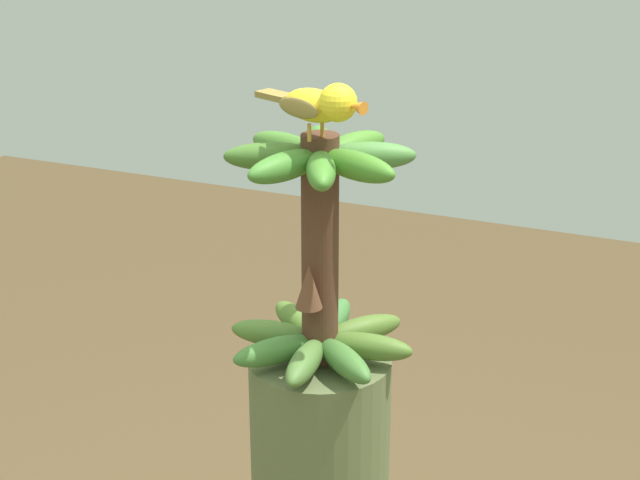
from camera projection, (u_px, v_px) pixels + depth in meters
banana_bunch at (320, 252)px, 1.33m from camera, size 0.26×0.26×0.32m
perched_bird at (321, 104)px, 1.23m from camera, size 0.17×0.09×0.08m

